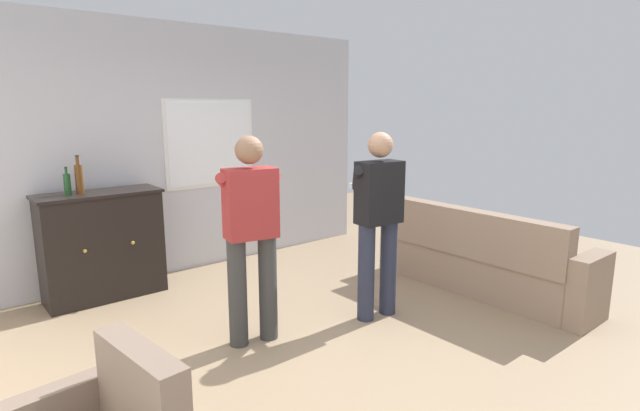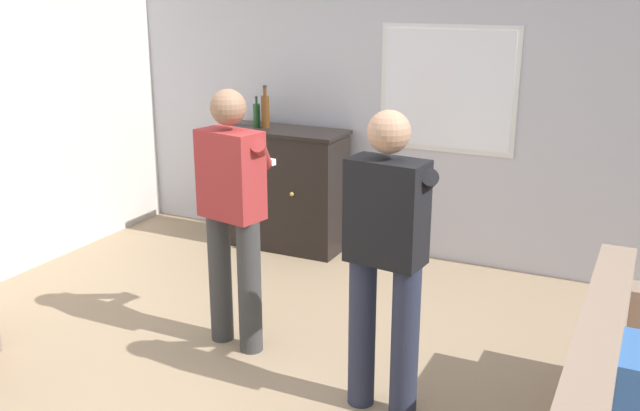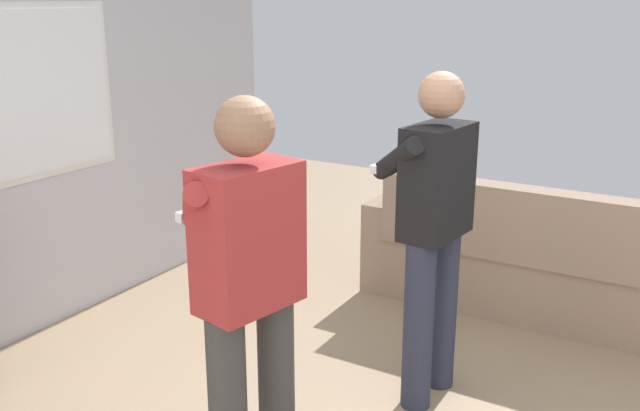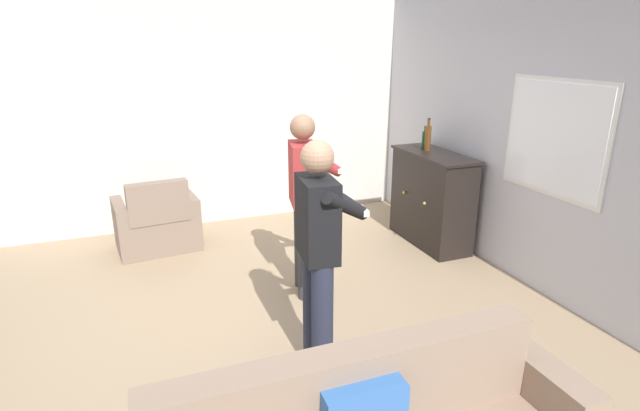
# 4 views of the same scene
# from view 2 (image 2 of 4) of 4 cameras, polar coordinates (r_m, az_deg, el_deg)

# --- Properties ---
(ground) EXTENTS (10.40, 10.40, 0.00)m
(ground) POSITION_cam_2_polar(r_m,az_deg,el_deg) (4.29, -6.44, -14.76)
(ground) COLOR #9E8466
(wall_back_with_window) EXTENTS (5.20, 0.15, 2.80)m
(wall_back_with_window) POSITION_cam_2_polar(r_m,az_deg,el_deg) (6.11, 6.76, 8.90)
(wall_back_with_window) COLOR silver
(wall_back_with_window) RESTS_ON ground
(sideboard_cabinet) EXTENTS (1.15, 0.49, 1.08)m
(sideboard_cabinet) POSITION_cam_2_polar(r_m,az_deg,el_deg) (6.36, -3.04, 1.38)
(sideboard_cabinet) COLOR black
(sideboard_cabinet) RESTS_ON ground
(bottle_wine_green) EXTENTS (0.06, 0.06, 0.27)m
(bottle_wine_green) POSITION_cam_2_polar(r_m,az_deg,el_deg) (6.37, -5.08, 7.26)
(bottle_wine_green) COLOR #1E4C23
(bottle_wine_green) RESTS_ON sideboard_cabinet
(bottle_liquor_amber) EXTENTS (0.07, 0.07, 0.37)m
(bottle_liquor_amber) POSITION_cam_2_polar(r_m,az_deg,el_deg) (6.29, -4.40, 7.58)
(bottle_liquor_amber) COLOR #593314
(bottle_liquor_amber) RESTS_ON sideboard_cabinet
(person_standing_left) EXTENTS (0.55, 0.51, 1.68)m
(person_standing_left) POSITION_cam_2_polar(r_m,az_deg,el_deg) (4.48, -6.96, -0.19)
(person_standing_left) COLOR #383838
(person_standing_left) RESTS_ON ground
(person_standing_right) EXTENTS (0.55, 0.49, 1.68)m
(person_standing_right) POSITION_cam_2_polar(r_m,az_deg,el_deg) (3.74, 5.35, -3.63)
(person_standing_right) COLOR #282D42
(person_standing_right) RESTS_ON ground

